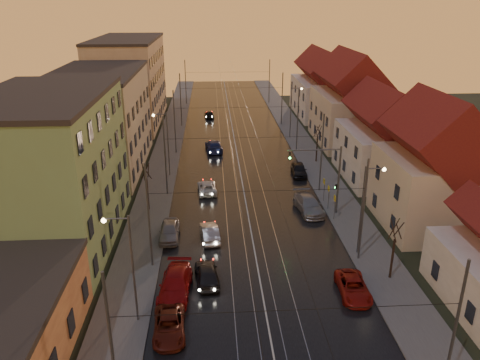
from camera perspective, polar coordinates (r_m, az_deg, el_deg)
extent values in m
plane|color=black|center=(32.26, 3.66, -18.40)|extent=(160.00, 160.00, 0.00)
cube|color=black|center=(67.87, -0.45, 3.67)|extent=(16.00, 120.00, 0.04)
cube|color=#4C4C4C|center=(68.08, -8.90, 3.51)|extent=(4.00, 120.00, 0.15)
cube|color=#4C4C4C|center=(69.10, 7.87, 3.84)|extent=(4.00, 120.00, 0.15)
cube|color=gray|center=(67.79, -2.32, 3.66)|extent=(0.06, 120.00, 0.03)
cube|color=gray|center=(67.83, -1.11, 3.69)|extent=(0.06, 120.00, 0.03)
cube|color=gray|center=(67.91, 0.20, 3.71)|extent=(0.06, 120.00, 0.03)
cube|color=gray|center=(68.01, 1.40, 3.73)|extent=(0.06, 120.00, 0.03)
cube|color=#759961|center=(43.40, -22.18, 0.73)|extent=(10.00, 18.00, 13.00)
cube|color=tan|center=(61.98, -16.65, 6.81)|extent=(10.00, 20.00, 12.00)
cube|color=tan|center=(84.86, -13.30, 11.55)|extent=(10.00, 24.00, 14.00)
cube|color=beige|center=(47.74, 22.14, -1.31)|extent=(8.50, 10.00, 7.00)
pyramid|color=maroon|center=(46.08, 23.06, 4.90)|extent=(8.67, 10.20, 3.80)
cube|color=beige|center=(59.12, 16.92, 3.06)|extent=(9.00, 12.00, 6.00)
pyramid|color=maroon|center=(57.91, 17.40, 7.38)|extent=(9.18, 12.24, 3.20)
cube|color=beige|center=(72.60, 13.04, 7.36)|extent=(9.00, 14.00, 7.50)
pyramid|color=maroon|center=(71.49, 13.42, 11.83)|extent=(9.18, 14.28, 4.00)
cube|color=beige|center=(89.70, 9.85, 9.86)|extent=(9.00, 16.00, 6.50)
pyramid|color=maroon|center=(88.87, 10.06, 13.02)|extent=(9.18, 16.32, 3.50)
cylinder|color=#595B60|center=(25.11, -15.33, -19.45)|extent=(0.16, 0.16, 9.00)
cylinder|color=#595B60|center=(27.39, 24.59, -16.92)|extent=(0.16, 0.16, 9.00)
cylinder|color=#595B60|center=(37.59, -11.06, -4.45)|extent=(0.16, 0.16, 9.00)
cylinder|color=#595B60|center=(39.15, 14.79, -3.70)|extent=(0.16, 0.16, 9.00)
cylinder|color=#595B60|center=(51.44, -9.10, 2.81)|extent=(0.16, 0.16, 9.00)
cylinder|color=#595B60|center=(52.59, 9.91, 3.17)|extent=(0.16, 0.16, 9.00)
cylinder|color=#595B60|center=(65.79, -7.97, 6.95)|extent=(0.16, 0.16, 9.00)
cylinder|color=#595B60|center=(66.70, 7.04, 7.19)|extent=(0.16, 0.16, 9.00)
cylinder|color=#595B60|center=(80.38, -7.24, 9.60)|extent=(0.16, 0.16, 9.00)
cylinder|color=#595B60|center=(81.12, 5.15, 9.79)|extent=(0.16, 0.16, 9.00)
cylinder|color=#595B60|center=(98.05, -6.65, 11.73)|extent=(0.16, 0.16, 9.00)
cylinder|color=#595B60|center=(98.66, 3.60, 11.89)|extent=(0.16, 0.16, 9.00)
cylinder|color=#595B60|center=(31.79, -12.87, -10.75)|extent=(0.14, 0.14, 8.00)
cylinder|color=#595B60|center=(30.13, -14.96, -4.58)|extent=(1.60, 0.10, 0.10)
sphere|color=#FFD88C|center=(30.33, -16.28, -4.76)|extent=(0.32, 0.32, 0.32)
cylinder|color=#595B60|center=(40.28, 14.57, -3.74)|extent=(0.14, 0.14, 8.00)
cylinder|color=#595B60|center=(39.13, 16.20, 1.36)|extent=(1.60, 0.10, 0.10)
sphere|color=#FFD88C|center=(39.41, 17.17, 1.24)|extent=(0.32, 0.32, 0.32)
cylinder|color=#595B60|center=(57.30, -8.76, 4.23)|extent=(0.14, 0.14, 8.00)
cylinder|color=#595B60|center=(56.40, -9.79, 7.90)|extent=(1.60, 0.10, 0.10)
sphere|color=#FFD88C|center=(56.50, -10.51, 7.77)|extent=(0.32, 0.32, 0.32)
cylinder|color=#595B60|center=(73.54, 6.21, 8.15)|extent=(0.14, 0.14, 8.00)
cylinder|color=#595B60|center=(72.92, 6.96, 11.06)|extent=(1.60, 0.10, 0.10)
sphere|color=#FFD88C|center=(73.07, 7.52, 10.98)|extent=(0.32, 0.32, 0.32)
cylinder|color=#595B60|center=(47.52, 11.92, -0.11)|extent=(0.20, 0.20, 7.20)
cylinder|color=#595B60|center=(45.81, 9.08, 3.66)|extent=(5.20, 0.14, 0.14)
imported|color=black|center=(45.54, 6.09, 2.90)|extent=(0.15, 0.18, 0.90)
sphere|color=#19FF3F|center=(45.48, 6.10, 2.68)|extent=(0.20, 0.20, 0.20)
cylinder|color=black|center=(48.87, -11.18, -1.79)|extent=(0.18, 0.18, 3.50)
cylinder|color=black|center=(47.99, -11.11, 1.06)|extent=(0.37, 0.92, 1.61)
cylinder|color=black|center=(48.17, -11.46, 1.11)|extent=(0.91, 0.40, 1.61)
cylinder|color=black|center=(47.90, -11.69, 0.97)|extent=(0.37, 0.92, 1.61)
cylinder|color=black|center=(47.72, -11.28, 0.93)|extent=(0.84, 0.54, 1.62)
cylinder|color=black|center=(38.44, 18.05, -9.20)|extent=(0.18, 0.18, 3.50)
cylinder|color=black|center=(37.42, 18.78, -5.72)|extent=(0.37, 0.92, 1.61)
cylinder|color=black|center=(37.42, 18.24, -5.65)|extent=(0.91, 0.40, 1.61)
cylinder|color=black|center=(37.10, 18.20, -5.89)|extent=(0.37, 0.92, 1.61)
cylinder|color=black|center=(37.13, 18.79, -5.94)|extent=(0.84, 0.54, 1.62)
cylinder|color=black|center=(63.09, 9.34, 3.65)|extent=(0.18, 0.18, 3.50)
cylinder|color=black|center=(62.51, 9.67, 5.90)|extent=(0.37, 0.92, 1.61)
cylinder|color=black|center=(62.58, 9.35, 5.94)|extent=(0.91, 0.40, 1.61)
cylinder|color=black|center=(62.24, 9.28, 5.86)|extent=(0.37, 0.92, 1.61)
cylinder|color=black|center=(62.20, 9.63, 5.83)|extent=(0.84, 0.54, 1.62)
imported|color=black|center=(36.90, -4.05, -11.31)|extent=(2.17, 4.43, 1.46)
imported|color=gray|center=(42.84, -3.72, -6.40)|extent=(2.00, 4.38, 1.39)
imported|color=#B6B6B6|center=(52.96, -4.04, -0.90)|extent=(2.35, 4.54, 1.22)
imported|color=navy|center=(67.33, -3.20, 4.18)|extent=(2.73, 5.61, 1.57)
imported|color=black|center=(86.78, -3.77, 8.00)|extent=(1.87, 4.03, 1.33)
imported|color=#50170D|center=(32.30, -8.62, -17.17)|extent=(2.30, 4.55, 1.23)
imported|color=maroon|center=(35.81, -7.89, -12.48)|extent=(2.62, 5.60, 1.58)
imported|color=#99999E|center=(43.41, -8.59, -6.14)|extent=(1.79, 4.39, 1.49)
imported|color=maroon|center=(36.45, 13.63, -12.58)|extent=(2.26, 4.60, 1.26)
imported|color=gray|center=(48.61, 8.36, -2.97)|extent=(2.81, 5.64, 1.57)
imported|color=black|center=(58.37, 7.18, 1.26)|extent=(2.00, 4.45, 1.49)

